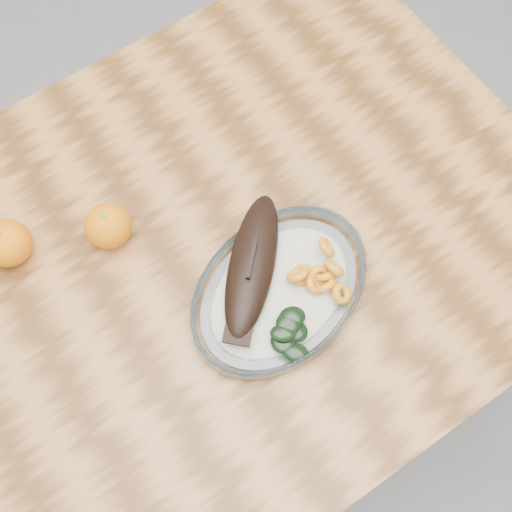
# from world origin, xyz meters

# --- Properties ---
(ground) EXTENTS (3.00, 3.00, 0.00)m
(ground) POSITION_xyz_m (0.00, 0.00, 0.00)
(ground) COLOR slate
(ground) RESTS_ON ground
(dining_table) EXTENTS (1.20, 0.80, 0.75)m
(dining_table) POSITION_xyz_m (0.00, 0.00, 0.65)
(dining_table) COLOR #573414
(dining_table) RESTS_ON ground
(plated_meal) EXTENTS (0.62, 0.62, 0.08)m
(plated_meal) POSITION_xyz_m (0.11, -0.11, 0.77)
(plated_meal) COLOR white
(plated_meal) RESTS_ON dining_table
(orange_left) EXTENTS (0.07, 0.07, 0.07)m
(orange_left) POSITION_xyz_m (-0.18, 0.16, 0.78)
(orange_left) COLOR orange
(orange_left) RESTS_ON dining_table
(orange_right) EXTENTS (0.07, 0.07, 0.07)m
(orange_right) POSITION_xyz_m (-0.05, 0.10, 0.78)
(orange_right) COLOR orange
(orange_right) RESTS_ON dining_table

